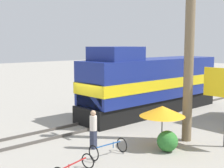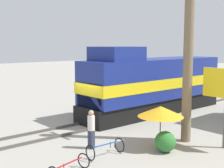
# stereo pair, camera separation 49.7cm
# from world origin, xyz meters

# --- Properties ---
(ground_plane) EXTENTS (120.00, 120.00, 0.00)m
(ground_plane) POSITION_xyz_m (0.00, 0.00, 0.00)
(ground_plane) COLOR gray
(rail_near) EXTENTS (0.08, 29.84, 0.15)m
(rail_near) POSITION_xyz_m (-0.72, 0.00, 0.07)
(rail_near) COLOR #4C4742
(rail_near) RESTS_ON ground_plane
(rail_far) EXTENTS (0.08, 29.84, 0.15)m
(rail_far) POSITION_xyz_m (0.72, 0.00, 0.07)
(rail_far) COLOR #4C4742
(rail_far) RESTS_ON ground_plane
(locomotive) EXTENTS (2.84, 12.01, 4.67)m
(locomotive) POSITION_xyz_m (0.00, 4.88, 2.04)
(locomotive) COLOR black
(locomotive) RESTS_ON ground_plane
(utility_pole) EXTENTS (1.80, 0.47, 9.91)m
(utility_pole) POSITION_xyz_m (5.39, 1.48, 5.00)
(utility_pole) COLOR #726047
(utility_pole) RESTS_ON ground_plane
(vendor_umbrella) EXTENTS (2.14, 2.14, 1.97)m
(vendor_umbrella) POSITION_xyz_m (5.17, -0.23, 1.73)
(vendor_umbrella) COLOR #4C4C4C
(vendor_umbrella) RESTS_ON ground_plane
(shrub_cluster) EXTENTS (0.96, 0.96, 0.96)m
(shrub_cluster) POSITION_xyz_m (5.74, -0.55, 0.48)
(shrub_cluster) COLOR #2D722D
(shrub_cluster) RESTS_ON ground_plane
(person_bystander) EXTENTS (0.34, 0.34, 1.82)m
(person_bystander) POSITION_xyz_m (3.18, -2.78, 0.99)
(person_bystander) COLOR #2D3347
(person_bystander) RESTS_ON ground_plane
(bicycle) EXTENTS (0.73, 1.67, 0.67)m
(bicycle) POSITION_xyz_m (4.40, -2.94, 0.35)
(bicycle) COLOR black
(bicycle) RESTS_ON ground_plane
(bicycle_spare) EXTENTS (1.00, 1.77, 0.62)m
(bicycle_spare) POSITION_xyz_m (5.05, -5.22, 0.32)
(bicycle_spare) COLOR black
(bicycle_spare) RESTS_ON ground_plane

